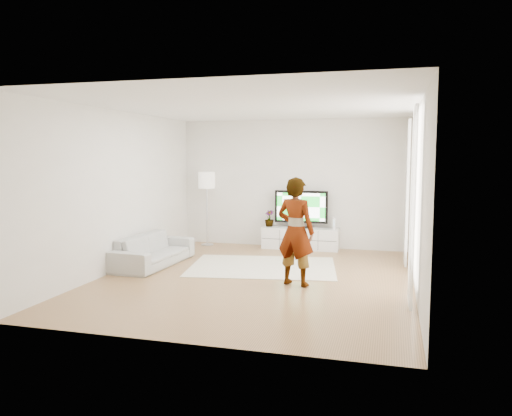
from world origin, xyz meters
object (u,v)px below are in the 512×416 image
(player, at_px, (296,231))
(sofa, at_px, (154,250))
(television, at_px, (301,208))
(media_console, at_px, (301,238))
(rug, at_px, (263,267))
(floor_lamp, at_px, (207,184))

(player, distance_m, sofa, 2.95)
(television, distance_m, sofa, 3.36)
(media_console, height_order, rug, media_console)
(media_console, distance_m, player, 3.16)
(media_console, bearing_deg, rug, -100.20)
(rug, distance_m, player, 1.63)
(rug, height_order, sofa, sofa)
(player, bearing_deg, sofa, 1.18)
(television, height_order, sofa, television)
(sofa, height_order, floor_lamp, floor_lamp)
(media_console, height_order, television, television)
(rug, bearing_deg, floor_lamp, 133.86)
(player, height_order, sofa, player)
(player, xyz_separation_m, sofa, (-2.80, 0.76, -0.57))
(television, bearing_deg, rug, -100.06)
(sofa, xyz_separation_m, floor_lamp, (0.21, 2.21, 1.11))
(rug, height_order, player, player)
(rug, bearing_deg, sofa, -169.46)
(rug, relative_size, sofa, 1.35)
(rug, xyz_separation_m, floor_lamp, (-1.77, 1.85, 1.39))
(sofa, bearing_deg, player, -102.35)
(player, bearing_deg, floor_lamp, -32.63)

